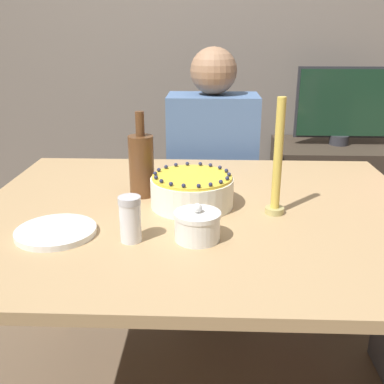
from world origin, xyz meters
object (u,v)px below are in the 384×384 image
(person_man_blue_shirt, at_px, (212,198))
(tv_monitor, at_px, (343,105))
(sugar_bowl, at_px, (197,226))
(sugar_shaker, at_px, (130,219))
(bottle, at_px, (141,164))
(cake, at_px, (192,191))
(candle, at_px, (277,167))

(person_man_blue_shirt, height_order, tv_monitor, person_man_blue_shirt)
(sugar_bowl, relative_size, sugar_shaker, 1.01)
(bottle, height_order, tv_monitor, tv_monitor)
(cake, height_order, bottle, bottle)
(sugar_shaker, relative_size, bottle, 0.44)
(sugar_bowl, xyz_separation_m, person_man_blue_shirt, (0.04, 0.95, -0.28))
(candle, height_order, tv_monitor, candle)
(sugar_bowl, bearing_deg, candle, 39.71)
(sugar_bowl, xyz_separation_m, sugar_shaker, (-0.17, -0.01, 0.02))
(person_man_blue_shirt, bearing_deg, cake, 84.78)
(bottle, distance_m, person_man_blue_shirt, 0.76)
(candle, bearing_deg, sugar_shaker, -153.05)
(sugar_shaker, distance_m, bottle, 0.34)
(cake, bearing_deg, person_man_blue_shirt, 84.78)
(sugar_bowl, height_order, sugar_shaker, sugar_shaker)
(bottle, height_order, person_man_blue_shirt, person_man_blue_shirt)
(candle, bearing_deg, bottle, 161.35)
(cake, xyz_separation_m, tv_monitor, (0.74, 1.10, 0.09))
(sugar_shaker, bearing_deg, tv_monitor, 56.74)
(person_man_blue_shirt, bearing_deg, sugar_shaker, 77.74)
(cake, height_order, candle, candle)
(sugar_bowl, relative_size, person_man_blue_shirt, 0.10)
(sugar_shaker, bearing_deg, candle, 26.95)
(cake, relative_size, candle, 0.74)
(sugar_bowl, bearing_deg, person_man_blue_shirt, 87.44)
(cake, distance_m, sugar_shaker, 0.29)
(cake, distance_m, tv_monitor, 1.33)
(candle, bearing_deg, cake, 167.64)
(bottle, relative_size, person_man_blue_shirt, 0.22)
(sugar_bowl, bearing_deg, cake, 95.55)
(tv_monitor, bearing_deg, sugar_bowl, -118.27)
(sugar_shaker, bearing_deg, person_man_blue_shirt, 77.74)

